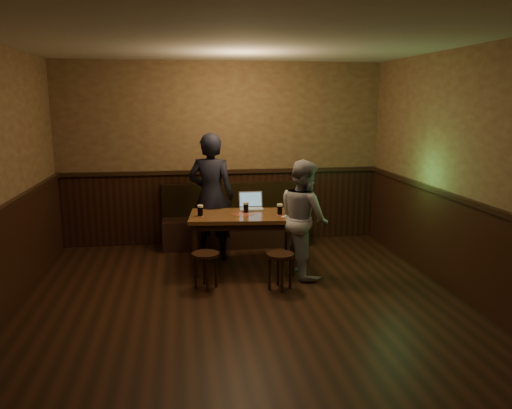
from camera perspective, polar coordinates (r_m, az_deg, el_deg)
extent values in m
cube|color=black|center=(5.26, -0.84, -13.18)|extent=(5.00, 6.00, 0.02)
cube|color=beige|center=(4.81, -0.94, 18.93)|extent=(5.00, 6.00, 0.02)
cube|color=olive|center=(7.81, -3.88, 5.79)|extent=(5.00, 0.02, 2.80)
cube|color=olive|center=(2.01, 11.07, -12.31)|extent=(5.00, 0.02, 2.80)
cube|color=olive|center=(5.74, 24.82, 2.56)|extent=(0.02, 6.00, 2.80)
cube|color=black|center=(7.91, -3.78, -0.37)|extent=(4.98, 0.04, 1.10)
cube|color=black|center=(5.90, 23.86, -5.60)|extent=(0.04, 5.98, 1.10)
cube|color=black|center=(7.78, -3.82, 3.77)|extent=(4.98, 0.06, 0.06)
cube|color=black|center=(5.75, 24.09, -0.09)|extent=(0.06, 5.98, 0.06)
cube|color=black|center=(7.74, -2.45, -3.10)|extent=(2.20, 0.50, 0.45)
cube|color=black|center=(7.83, -2.63, 0.64)|extent=(2.20, 0.10, 0.50)
cube|color=#573118|center=(6.57, -1.45, -1.32)|extent=(1.47, 0.94, 0.05)
cube|color=black|center=(6.59, -1.45, -1.95)|extent=(1.34, 0.81, 0.08)
cube|color=maroon|center=(6.56, -1.45, -1.09)|extent=(0.36, 0.36, 0.00)
cylinder|color=black|center=(6.38, -6.96, -5.29)|extent=(0.07, 0.07, 0.70)
cylinder|color=black|center=(6.99, -6.57, -3.76)|extent=(0.07, 0.07, 0.70)
cylinder|color=black|center=(6.40, 4.19, -5.17)|extent=(0.07, 0.07, 0.70)
cylinder|color=black|center=(7.01, 3.58, -3.66)|extent=(0.07, 0.07, 0.70)
cylinder|color=black|center=(5.98, -5.80, -5.70)|extent=(0.35, 0.35, 0.04)
cylinder|color=black|center=(6.07, -4.59, -7.52)|extent=(0.03, 0.03, 0.42)
cylinder|color=black|center=(6.17, -5.93, -7.23)|extent=(0.03, 0.03, 0.42)
cylinder|color=black|center=(6.03, -6.94, -7.68)|extent=(0.03, 0.03, 0.42)
cylinder|color=black|center=(5.93, -5.59, -7.99)|extent=(0.03, 0.03, 0.42)
cylinder|color=black|center=(5.92, 2.77, -5.79)|extent=(0.33, 0.33, 0.04)
cylinder|color=black|center=(6.02, 3.94, -7.65)|extent=(0.03, 0.03, 0.42)
cylinder|color=black|center=(6.11, 2.52, -7.33)|extent=(0.03, 0.03, 0.42)
cylinder|color=black|center=(5.97, 1.56, -7.79)|extent=(0.03, 0.03, 0.42)
cylinder|color=black|center=(5.88, 2.99, -8.12)|extent=(0.03, 0.03, 0.42)
cylinder|color=maroon|center=(6.48, -6.37, -1.33)|extent=(0.10, 0.10, 0.00)
cylinder|color=silver|center=(6.48, -6.37, -1.30)|extent=(0.08, 0.08, 0.00)
cylinder|color=black|center=(6.47, -6.38, -0.78)|extent=(0.07, 0.07, 0.12)
cylinder|color=beige|center=(6.45, -6.40, -0.17)|extent=(0.07, 0.07, 0.03)
cylinder|color=maroon|center=(6.64, -1.15, -0.94)|extent=(0.09, 0.09, 0.00)
cylinder|color=silver|center=(6.64, -1.15, -0.91)|extent=(0.08, 0.08, 0.00)
cylinder|color=black|center=(6.63, -1.15, -0.42)|extent=(0.07, 0.07, 0.11)
cylinder|color=beige|center=(6.61, -1.16, 0.17)|extent=(0.07, 0.07, 0.03)
cylinder|color=maroon|center=(6.53, 2.73, -1.17)|extent=(0.09, 0.09, 0.00)
cylinder|color=silver|center=(6.53, 2.73, -1.14)|extent=(0.08, 0.08, 0.00)
cylinder|color=black|center=(6.52, 2.74, -0.63)|extent=(0.07, 0.07, 0.11)
cylinder|color=beige|center=(6.50, 2.74, -0.03)|extent=(0.07, 0.07, 0.03)
cube|color=silver|center=(6.83, -0.49, -0.52)|extent=(0.33, 0.23, 0.02)
cube|color=#B2B2B7|center=(6.83, -0.49, -0.44)|extent=(0.30, 0.18, 0.00)
cube|color=silver|center=(6.92, -0.62, 0.62)|extent=(0.33, 0.07, 0.21)
cube|color=slate|center=(6.91, -0.61, 0.60)|extent=(0.30, 0.05, 0.18)
cube|color=silver|center=(6.43, 4.03, -1.40)|extent=(0.27, 0.25, 0.00)
imported|color=black|center=(7.00, -5.13, 0.89)|extent=(0.75, 0.60, 1.79)
imported|color=#9A999F|center=(6.36, 5.47, -1.58)|extent=(0.74, 0.85, 1.50)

